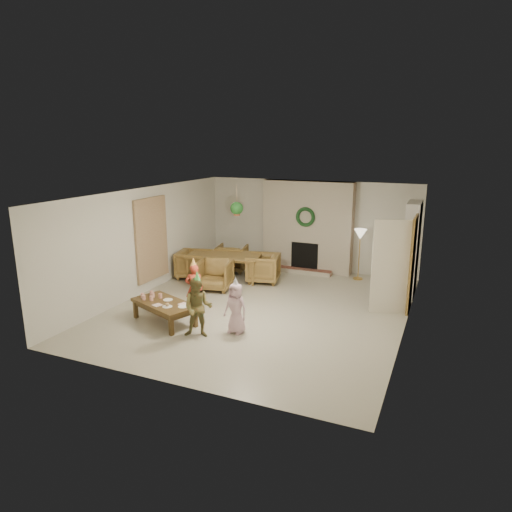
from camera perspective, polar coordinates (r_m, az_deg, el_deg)
The scene contains 56 objects.
floor at distance 10.04m, azimuth 0.67°, elevation -6.50°, with size 7.00×7.00×0.00m, color #B7B29E.
ceiling at distance 9.45m, azimuth 0.71°, elevation 7.82°, with size 7.00×7.00×0.00m, color white.
wall_back at distance 12.90m, azimuth 6.72°, elevation 3.83°, with size 7.00×7.00×0.00m, color silver.
wall_front at distance 6.72m, azimuth -11.00°, elevation -6.09°, with size 7.00×7.00×0.00m, color silver.
wall_left at distance 11.15m, azimuth -13.68°, elevation 1.89°, with size 7.00×7.00×0.00m, color silver.
wall_right at distance 8.99m, azimuth 18.62°, elevation -1.39°, with size 7.00×7.00×0.00m, color silver.
fireplace_mass at distance 12.72m, azimuth 6.46°, elevation 3.69°, with size 2.50×0.40×2.50m, color #4C2614.
fireplace_hearth at distance 12.66m, azimuth 5.84°, elevation -1.88°, with size 1.60×0.30×0.12m, color maroon.
fireplace_firebox at distance 12.72m, azimuth 6.12°, elevation 0.01°, with size 0.75×0.12×0.75m, color black.
fireplace_wreath at distance 12.45m, azimuth 6.19°, elevation 4.87°, with size 0.54×0.54×0.10m, color #15381A.
floor_lamp_base at distance 12.37m, azimuth 12.60°, elevation -2.76°, with size 0.25×0.25×0.03m, color gold.
floor_lamp_post at distance 12.21m, azimuth 12.76°, elevation -0.01°, with size 0.03×0.03×1.21m, color gold.
floor_lamp_shade at distance 12.09m, azimuth 12.91°, elevation 2.67°, with size 0.32×0.32×0.27m, color beige.
bookshelf_carcass at distance 11.27m, azimuth 18.83°, elevation 0.86°, with size 0.30×1.00×2.20m, color white.
bookshelf_shelf_a at distance 11.43m, azimuth 18.48°, elevation -2.30°, with size 0.30×0.92×0.03m, color white.
bookshelf_shelf_b at distance 11.32m, azimuth 18.63°, elevation -0.36°, with size 0.30×0.92×0.03m, color white.
bookshelf_shelf_c at distance 11.24m, azimuth 18.79°, elevation 1.62°, with size 0.30×0.92×0.03m, color white.
bookshelf_shelf_d at distance 11.16m, azimuth 18.96°, elevation 3.62°, with size 0.30×0.92×0.03m, color white.
books_row_lower at distance 11.25m, azimuth 18.36°, elevation -1.80°, with size 0.20×0.40×0.24m, color maroon.
books_row_mid at distance 11.34m, azimuth 18.61°, elevation 0.40°, with size 0.20×0.44×0.24m, color navy.
books_row_upper at distance 11.11m, azimuth 18.70°, elevation 2.18°, with size 0.20×0.36×0.22m, color gold.
door_frame at distance 10.21m, azimuth 18.92°, elevation -0.94°, with size 0.05×0.86×2.04m, color olive.
door_leaf at distance 9.88m, azimuth 16.53°, elevation -1.36°, with size 0.05×0.80×2.00m, color beige.
curtain_panel at distance 11.28m, azimuth -12.92°, elevation 2.07°, with size 0.06×1.20×2.00m, color tan.
dining_table at distance 11.99m, azimuth -4.03°, elevation -1.40°, with size 1.90×1.06×0.67m, color olive.
dining_chair_near at distance 11.21m, azimuth -5.18°, elevation -2.35°, with size 0.79×0.81×0.74m, color olive.
dining_chair_far at distance 12.76m, azimuth -3.04°, elevation -0.26°, with size 0.79×0.81×0.74m, color olive.
dining_chair_left at distance 12.22m, azimuth -7.82°, elevation -1.02°, with size 0.79×0.81×0.74m, color olive.
dining_chair_right at distance 11.75m, azimuth 0.88°, elevation -1.51°, with size 0.79×0.81×0.74m, color olive.
hanging_plant_cord at distance 11.39m, azimuth -2.44°, elevation 7.12°, with size 0.01×0.01×0.70m, color tan.
hanging_plant_pot at distance 11.43m, azimuth -2.42°, elevation 5.38°, with size 0.16×0.16×0.12m, color brown.
hanging_plant_foliage at distance 11.42m, azimuth -2.43°, elevation 5.98°, with size 0.32×0.32×0.32m, color #1A501E.
coffee_table_top at distance 9.33m, azimuth -11.40°, elevation -5.85°, with size 1.39×0.69×0.06m, color #533C1B.
coffee_table_apron at distance 9.36m, azimuth -11.38°, elevation -6.28°, with size 1.28×0.59×0.09m, color #533C1B.
coffee_leg_fl at distance 9.77m, azimuth -14.81°, elevation -6.46°, with size 0.07×0.07×0.36m, color #533C1B.
coffee_leg_fr at distance 8.78m, azimuth -10.54°, elevation -8.63°, with size 0.07×0.07×0.36m, color #533C1B.
coffee_leg_bl at distance 10.05m, azimuth -12.03°, elevation -5.71°, with size 0.07×0.07×0.36m, color #533C1B.
coffee_leg_br at distance 9.08m, azimuth -7.59°, elevation -7.71°, with size 0.07×0.07×0.36m, color #533C1B.
cup_a at distance 9.66m, azimuth -14.00°, elevation -4.81°, with size 0.07×0.07×0.10m, color white.
cup_b at distance 9.76m, azimuth -12.93°, elevation -4.54°, with size 0.07×0.07×0.10m, color white.
cup_c at distance 9.53m, azimuth -13.87°, elevation -5.06°, with size 0.07×0.07×0.10m, color white.
cup_d at distance 9.63m, azimuth -12.79°, elevation -4.79°, with size 0.07×0.07×0.10m, color white.
cup_e at distance 9.45m, azimuth -12.95°, elevation -5.17°, with size 0.07×0.07×0.10m, color white.
cup_f at distance 9.55m, azimuth -11.87°, elevation -4.89°, with size 0.07×0.07×0.10m, color white.
plate_a at distance 9.43m, azimuth -10.95°, elevation -5.38°, with size 0.19×0.19×0.01m, color white.
plate_b at distance 9.06m, azimuth -11.02°, elevation -6.22°, with size 0.19×0.19×0.01m, color white.
plate_c at distance 9.01m, azimuth -9.12°, elevation -6.25°, with size 0.19×0.19×0.01m, color white.
food_scoop at distance 9.04m, azimuth -11.03°, elevation -5.97°, with size 0.07×0.07×0.07m, color tan.
napkin_left at distance 9.18m, azimuth -12.22°, elevation -6.00°, with size 0.16×0.16×0.01m, color beige.
napkin_right at distance 9.13m, azimuth -9.09°, elevation -5.96°, with size 0.16×0.16×0.01m, color beige.
child_red at distance 9.77m, azimuth -7.71°, elevation -3.99°, with size 0.38×0.25×1.05m, color #BE3C28.
party_hat_red at distance 9.61m, azimuth -7.82°, elevation -0.78°, with size 0.14×0.14×0.20m, color #E9EF4F.
child_plaid at distance 8.52m, azimuth -7.25°, elevation -6.41°, with size 0.55×0.43×1.13m, color brown.
party_hat_plaid at distance 8.33m, azimuth -7.38°, elevation -2.50°, with size 0.13×0.13×0.19m, color #55C759.
child_pink at distance 8.65m, azimuth -2.54°, elevation -6.53°, with size 0.48×0.31×0.98m, color beige.
party_hat_pink at distance 8.48m, azimuth -2.58°, elevation -3.19°, with size 0.13×0.13×0.18m, color silver.
Camera 1 is at (3.63, -8.67, 3.55)m, focal length 32.02 mm.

